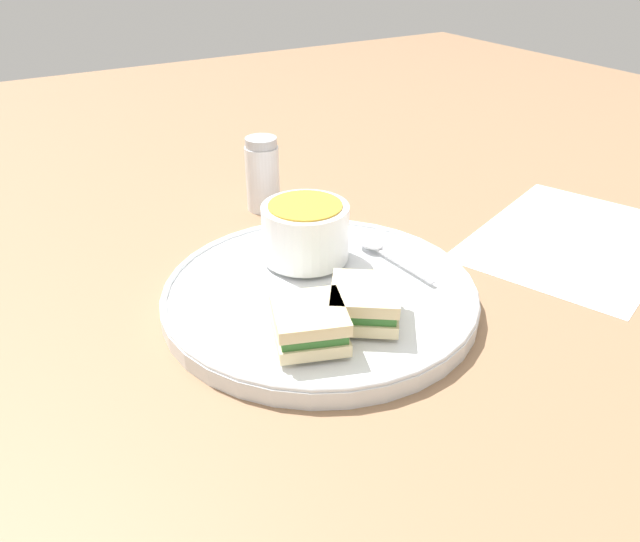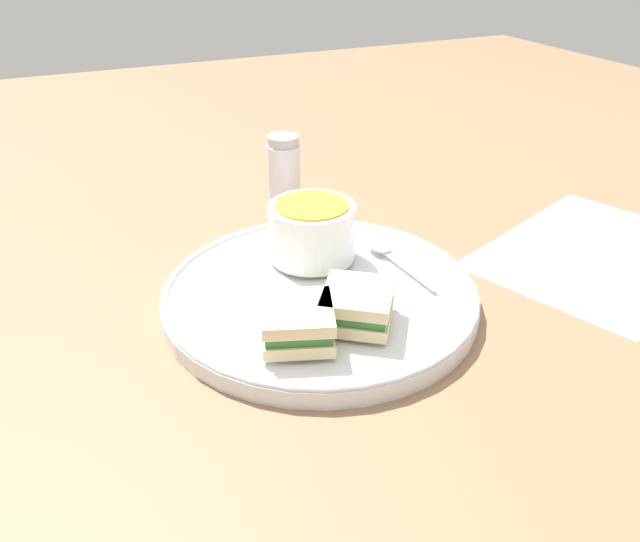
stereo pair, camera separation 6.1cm
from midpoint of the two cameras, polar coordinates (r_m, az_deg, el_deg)
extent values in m
plane|color=#8E6B4C|center=(0.63, 2.77, -3.07)|extent=(2.40, 2.40, 0.00)
cylinder|color=white|center=(0.63, 2.79, -2.41)|extent=(0.32, 0.32, 0.02)
torus|color=white|center=(0.62, 2.82, -1.61)|extent=(0.31, 0.31, 0.01)
cylinder|color=white|center=(0.67, 1.89, 1.55)|extent=(0.05, 0.05, 0.01)
cylinder|color=white|center=(0.66, 1.93, 3.58)|extent=(0.09, 0.09, 0.06)
cylinder|color=gold|center=(0.65, 1.97, 5.85)|extent=(0.08, 0.08, 0.01)
cube|color=silver|center=(0.66, 10.83, 0.01)|extent=(0.09, 0.01, 0.00)
ellipsoid|color=silver|center=(0.69, 8.03, 2.23)|extent=(0.04, 0.03, 0.01)
cube|color=beige|center=(0.54, 1.18, -5.73)|extent=(0.08, 0.08, 0.01)
cube|color=#33702D|center=(0.54, 1.19, -4.84)|extent=(0.08, 0.07, 0.01)
cube|color=beige|center=(0.53, 1.20, -3.93)|extent=(0.08, 0.08, 0.01)
cube|color=beige|center=(0.57, 6.50, -4.09)|extent=(0.09, 0.09, 0.01)
cube|color=#33702D|center=(0.56, 6.56, -3.23)|extent=(0.08, 0.08, 0.01)
cube|color=beige|center=(0.56, 6.62, -2.34)|extent=(0.09, 0.09, 0.01)
cylinder|color=silver|center=(0.83, -1.18, 8.61)|extent=(0.04, 0.04, 0.09)
cylinder|color=#B7B7BC|center=(0.81, -1.21, 11.80)|extent=(0.04, 0.04, 0.01)
cube|color=white|center=(0.81, 26.00, 1.41)|extent=(0.29, 0.34, 0.00)
camera|label=1|loc=(0.03, -87.14, 1.65)|focal=35.00mm
camera|label=2|loc=(0.03, 92.86, -1.65)|focal=35.00mm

